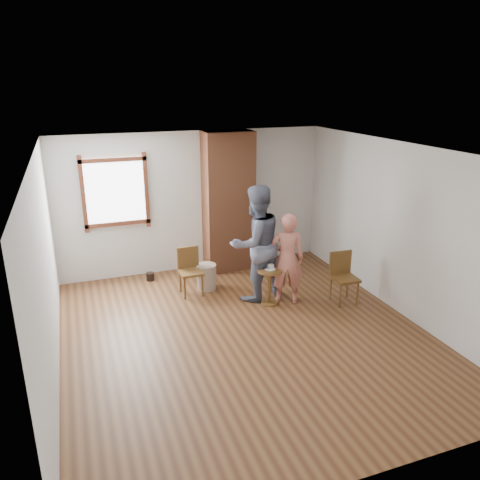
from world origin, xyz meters
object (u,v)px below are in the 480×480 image
(side_table, at_px, (270,280))
(man, at_px, (256,244))
(stoneware_crock, at_px, (206,277))
(dining_chair_left, at_px, (190,268))
(dining_chair_right, at_px, (343,274))
(person_pink, at_px, (287,259))

(side_table, height_order, man, man)
(stoneware_crock, bearing_deg, side_table, -48.54)
(stoneware_crock, xyz_separation_m, dining_chair_left, (-0.31, -0.06, 0.23))
(dining_chair_right, xyz_separation_m, person_pink, (-0.88, 0.28, 0.29))
(dining_chair_left, bearing_deg, side_table, -37.87)
(stoneware_crock, relative_size, dining_chair_right, 0.54)
(dining_chair_left, height_order, dining_chair_right, dining_chair_right)
(dining_chair_left, distance_m, man, 1.23)
(side_table, relative_size, person_pink, 0.40)
(dining_chair_left, bearing_deg, person_pink, -32.55)
(stoneware_crock, relative_size, person_pink, 0.29)
(man, bearing_deg, dining_chair_right, 141.49)
(stoneware_crock, bearing_deg, man, -43.11)
(side_table, bearing_deg, man, 115.46)
(man, bearing_deg, person_pink, 129.60)
(side_table, bearing_deg, dining_chair_left, 142.79)
(dining_chair_right, bearing_deg, stoneware_crock, 150.08)
(stoneware_crock, height_order, dining_chair_right, dining_chair_right)
(person_pink, bearing_deg, stoneware_crock, -16.99)
(dining_chair_left, relative_size, man, 0.42)
(stoneware_crock, relative_size, side_table, 0.74)
(side_table, bearing_deg, stoneware_crock, 131.46)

